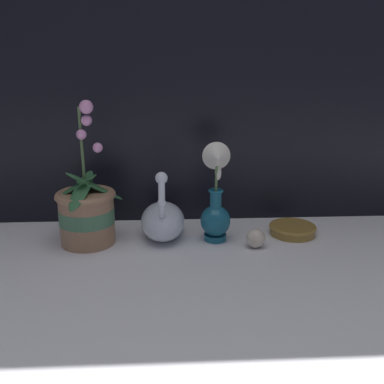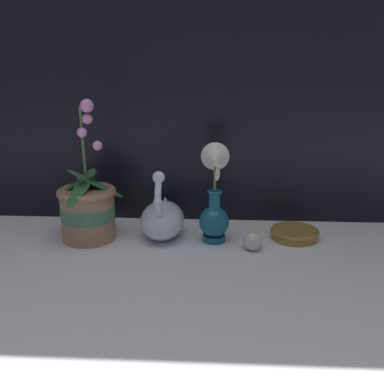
{
  "view_description": "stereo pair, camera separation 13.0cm",
  "coord_description": "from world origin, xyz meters",
  "px_view_note": "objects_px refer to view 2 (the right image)",
  "views": [
    {
      "loc": [
        -0.06,
        -1.1,
        0.52
      ],
      "look_at": [
        0.01,
        0.13,
        0.13
      ],
      "focal_mm": 42.0,
      "sensor_mm": 36.0,
      "label": 1
    },
    {
      "loc": [
        0.07,
        -1.1,
        0.52
      ],
      "look_at": [
        0.01,
        0.13,
        0.13
      ],
      "focal_mm": 42.0,
      "sensor_mm": 36.0,
      "label": 2
    }
  ],
  "objects_px": {
    "blue_vase": "(214,204)",
    "glass_sphere": "(253,241)",
    "swan_figurine": "(162,218)",
    "orchid_potted_plant": "(88,208)",
    "amber_dish": "(295,233)"
  },
  "relations": [
    {
      "from": "blue_vase",
      "to": "amber_dish",
      "type": "distance_m",
      "value": 0.26
    },
    {
      "from": "orchid_potted_plant",
      "to": "glass_sphere",
      "type": "relative_size",
      "value": 7.44
    },
    {
      "from": "swan_figurine",
      "to": "glass_sphere",
      "type": "bearing_deg",
      "value": -18.06
    },
    {
      "from": "swan_figurine",
      "to": "glass_sphere",
      "type": "height_order",
      "value": "swan_figurine"
    },
    {
      "from": "blue_vase",
      "to": "glass_sphere",
      "type": "relative_size",
      "value": 5.31
    },
    {
      "from": "swan_figurine",
      "to": "amber_dish",
      "type": "xyz_separation_m",
      "value": [
        0.39,
        0.01,
        -0.04
      ]
    },
    {
      "from": "blue_vase",
      "to": "glass_sphere",
      "type": "height_order",
      "value": "blue_vase"
    },
    {
      "from": "swan_figurine",
      "to": "blue_vase",
      "type": "bearing_deg",
      "value": -11.67
    },
    {
      "from": "glass_sphere",
      "to": "orchid_potted_plant",
      "type": "bearing_deg",
      "value": 172.99
    },
    {
      "from": "orchid_potted_plant",
      "to": "glass_sphere",
      "type": "bearing_deg",
      "value": -7.01
    },
    {
      "from": "blue_vase",
      "to": "glass_sphere",
      "type": "bearing_deg",
      "value": -26.4
    },
    {
      "from": "blue_vase",
      "to": "orchid_potted_plant",
      "type": "bearing_deg",
      "value": 179.22
    },
    {
      "from": "orchid_potted_plant",
      "to": "amber_dish",
      "type": "bearing_deg",
      "value": 3.06
    },
    {
      "from": "glass_sphere",
      "to": "amber_dish",
      "type": "relative_size",
      "value": 0.39
    },
    {
      "from": "swan_figurine",
      "to": "glass_sphere",
      "type": "xyz_separation_m",
      "value": [
        0.26,
        -0.08,
        -0.03
      ]
    }
  ]
}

